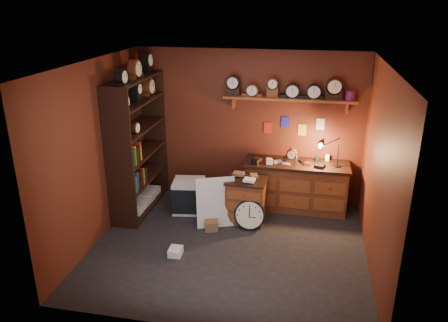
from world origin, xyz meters
The scene contains 11 objects.
floor centered at (0.00, 0.00, 0.00)m, with size 4.00×4.00×0.00m, color black.
room_shell centered at (0.04, 0.11, 1.72)m, with size 4.02×3.62×2.71m.
shelving_unit centered at (-1.79, 0.98, 1.25)m, with size 0.47×1.60×2.58m.
workbench centered at (0.90, 1.47, 0.47)m, with size 1.78×0.66×1.36m.
low_cabinet centered at (0.12, 0.85, 0.40)m, with size 0.67×0.57×0.83m.
big_round_clock centered at (0.22, 0.57, 0.25)m, with size 0.50×0.17×0.50m.
white_panel centered at (-0.33, 0.59, 0.00)m, with size 0.63×0.03×0.84m, color silver.
mini_fridge centered at (-0.91, 1.02, 0.28)m, with size 0.60×0.61×0.55m.
floor_box_a centered at (-0.52, 0.84, 0.09)m, with size 0.29×0.24×0.18m, color brown.
floor_box_b centered at (-0.72, -0.40, 0.05)m, with size 0.18×0.22×0.11m, color white.
floor_box_c centered at (-0.37, 0.41, 0.08)m, with size 0.21×0.18×0.16m, color brown.
Camera 1 is at (1.04, -5.61, 3.51)m, focal length 35.00 mm.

